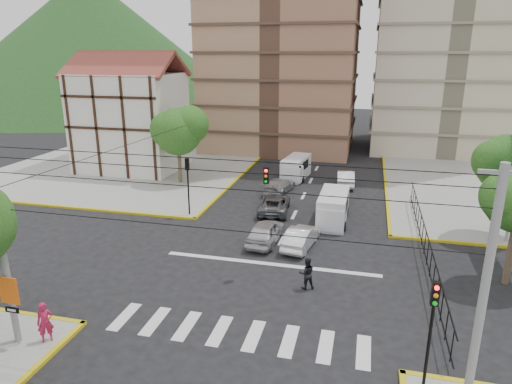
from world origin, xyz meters
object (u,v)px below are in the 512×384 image
(car_white_front_right, at_px, (301,237))
(pedestrian_sw_corner, at_px, (45,322))
(car_silver_front_left, at_px, (265,232))
(traffic_light_nw, at_px, (188,177))
(traffic_light_se, at_px, (432,318))
(pedestrian_crosswalk, at_px, (307,273))
(district_sign, at_px, (10,297))
(van_right_lane, at_px, (333,209))
(van_left_lane, at_px, (296,169))

(car_white_front_right, height_order, pedestrian_sw_corner, pedestrian_sw_corner)
(car_silver_front_left, bearing_deg, traffic_light_nw, -23.87)
(traffic_light_se, relative_size, pedestrian_crosswalk, 2.49)
(district_sign, height_order, van_right_lane, district_sign)
(van_left_lane, bearing_deg, van_right_lane, -60.66)
(car_silver_front_left, bearing_deg, pedestrian_crosswalk, 125.80)
(van_left_lane, bearing_deg, pedestrian_crosswalk, -71.88)
(district_sign, distance_m, van_left_lane, 30.43)
(van_right_lane, xyz_separation_m, pedestrian_sw_corner, (-10.78, -17.56, -0.03))
(car_white_front_right, bearing_deg, pedestrian_crosswalk, 110.34)
(traffic_light_nw, xyz_separation_m, pedestrian_crosswalk, (10.29, -8.98, -2.23))
(van_left_lane, distance_m, car_white_front_right, 16.46)
(car_silver_front_left, height_order, pedestrian_crosswalk, pedestrian_crosswalk)
(pedestrian_crosswalk, bearing_deg, traffic_light_se, 110.17)
(traffic_light_se, xyz_separation_m, pedestrian_sw_corner, (-15.55, -0.90, -2.05))
(district_sign, distance_m, pedestrian_sw_corner, 1.82)
(district_sign, xyz_separation_m, car_white_front_right, (10.19, 13.34, -1.76))
(district_sign, distance_m, car_silver_front_left, 15.72)
(district_sign, relative_size, pedestrian_sw_corner, 1.75)
(district_sign, bearing_deg, van_left_lane, 76.26)
(van_right_lane, distance_m, pedestrian_crosswalk, 10.06)
(car_silver_front_left, bearing_deg, district_sign, 63.41)
(traffic_light_se, distance_m, traffic_light_nw, 22.06)
(pedestrian_sw_corner, bearing_deg, car_silver_front_left, 21.18)
(district_sign, distance_m, pedestrian_crosswalk, 13.96)
(van_right_lane, height_order, pedestrian_sw_corner, van_right_lane)
(district_sign, height_order, car_white_front_right, district_sign)
(district_sign, bearing_deg, car_silver_front_left, 60.07)
(car_silver_front_left, relative_size, pedestrian_crosswalk, 2.51)
(traffic_light_se, relative_size, traffic_light_nw, 1.00)
(traffic_light_nw, distance_m, car_silver_front_left, 8.00)
(district_sign, relative_size, van_left_lane, 0.64)
(district_sign, bearing_deg, traffic_light_se, 4.95)
(district_sign, relative_size, pedestrian_crosswalk, 1.81)
(district_sign, height_order, car_silver_front_left, district_sign)
(van_left_lane, bearing_deg, car_silver_front_left, -80.53)
(traffic_light_nw, bearing_deg, district_sign, -93.36)
(traffic_light_se, relative_size, district_sign, 1.38)
(traffic_light_nw, xyz_separation_m, car_silver_front_left, (6.80, -3.49, -2.36))
(traffic_light_nw, height_order, car_white_front_right, traffic_light_nw)
(car_white_front_right, bearing_deg, van_right_lane, -100.31)
(traffic_light_nw, relative_size, car_silver_front_left, 0.99)
(traffic_light_nw, bearing_deg, pedestrian_sw_corner, -89.84)
(van_left_lane, height_order, pedestrian_sw_corner, van_left_lane)
(traffic_light_se, relative_size, pedestrian_sw_corner, 2.41)
(district_sign, bearing_deg, traffic_light_nw, 86.64)
(district_sign, bearing_deg, pedestrian_sw_corner, 27.35)
(van_left_lane, relative_size, pedestrian_crosswalk, 2.81)
(van_right_lane, bearing_deg, traffic_light_nw, -173.47)
(district_sign, relative_size, car_white_front_right, 0.77)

